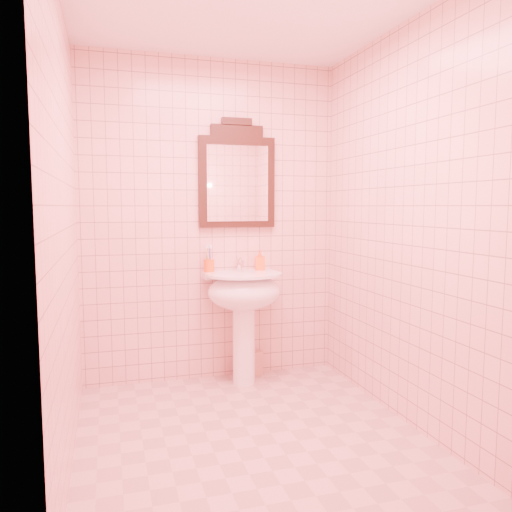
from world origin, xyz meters
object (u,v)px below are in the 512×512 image
object	(u,v)px
mirror	(237,177)
toothbrush_cup	(209,265)
soap_dispenser	(260,260)
pedestal_sink	(244,299)
towel	(252,363)

from	to	relation	value
mirror	toothbrush_cup	distance (m)	0.72
toothbrush_cup	soap_dispenser	world-z (taller)	toothbrush_cup
pedestal_sink	towel	bearing A→B (deg)	57.41
mirror	soap_dispenser	world-z (taller)	mirror
pedestal_sink	toothbrush_cup	xyz separation A→B (m)	(-0.24, 0.15, 0.25)
pedestal_sink	soap_dispenser	size ratio (longest dim) A/B	5.38
mirror	toothbrush_cup	xyz separation A→B (m)	(-0.24, -0.06, -0.68)
pedestal_sink	toothbrush_cup	world-z (taller)	toothbrush_cup
towel	pedestal_sink	bearing A→B (deg)	-122.59
pedestal_sink	soap_dispenser	world-z (taller)	soap_dispenser
toothbrush_cup	mirror	bearing A→B (deg)	12.95
soap_dispenser	towel	size ratio (longest dim) A/B	0.82
mirror	soap_dispenser	size ratio (longest dim) A/B	5.27
toothbrush_cup	towel	world-z (taller)	toothbrush_cup
pedestal_sink	toothbrush_cup	distance (m)	0.38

